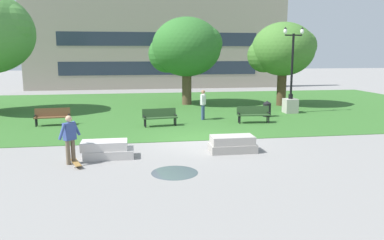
% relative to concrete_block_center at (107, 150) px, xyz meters
% --- Properties ---
extents(ground_plane, '(140.00, 140.00, 0.00)m').
position_rel_concrete_block_center_xyz_m(ground_plane, '(3.84, 2.10, -0.31)').
color(ground_plane, gray).
extents(grass_lawn, '(40.00, 20.00, 0.02)m').
position_rel_concrete_block_center_xyz_m(grass_lawn, '(3.84, 12.10, -0.30)').
color(grass_lawn, '#336628').
rests_on(grass_lawn, ground).
extents(concrete_block_center, '(1.88, 0.90, 0.64)m').
position_rel_concrete_block_center_xyz_m(concrete_block_center, '(0.00, 0.00, 0.00)').
color(concrete_block_center, '#BCB7B2').
rests_on(concrete_block_center, ground).
extents(concrete_block_left, '(1.80, 0.90, 0.64)m').
position_rel_concrete_block_center_xyz_m(concrete_block_left, '(4.79, 0.09, 0.00)').
color(concrete_block_left, '#9E9991').
rests_on(concrete_block_left, ground).
extents(person_skateboarder, '(0.68, 0.84, 1.71)m').
position_rel_concrete_block_center_xyz_m(person_skateboarder, '(-1.19, -0.58, 0.66)').
color(person_skateboarder, brown).
rests_on(person_skateboarder, ground).
extents(skateboard, '(0.53, 1.03, 0.14)m').
position_rel_concrete_block_center_xyz_m(skateboard, '(-0.98, -0.84, -0.22)').
color(skateboard, olive).
rests_on(skateboard, ground).
extents(puddle, '(1.52, 1.52, 0.01)m').
position_rel_concrete_block_center_xyz_m(puddle, '(2.27, -2.13, -0.30)').
color(puddle, '#47515B').
rests_on(puddle, ground).
extents(park_bench_near_left, '(1.83, 0.66, 0.90)m').
position_rel_concrete_block_center_xyz_m(park_bench_near_left, '(7.51, 5.81, 0.23)').
color(park_bench_near_left, '#284723').
rests_on(park_bench_near_left, grass_lawn).
extents(park_bench_near_right, '(1.86, 0.77, 0.90)m').
position_rel_concrete_block_center_xyz_m(park_bench_near_right, '(2.36, 5.72, 0.23)').
color(park_bench_near_right, '#284723').
rests_on(park_bench_near_right, grass_lawn).
extents(park_bench_far_left, '(1.83, 0.64, 0.90)m').
position_rel_concrete_block_center_xyz_m(park_bench_far_left, '(-3.25, 6.77, 0.23)').
color(park_bench_far_left, brown).
rests_on(park_bench_far_left, grass_lawn).
extents(lamp_post_right, '(1.32, 0.80, 5.36)m').
position_rel_concrete_block_center_xyz_m(lamp_post_right, '(10.93, 8.75, 0.79)').
color(lamp_post_right, '#ADA89E').
rests_on(lamp_post_right, grass_lawn).
extents(tree_far_right, '(5.27, 5.02, 6.34)m').
position_rel_concrete_block_center_xyz_m(tree_far_right, '(4.89, 13.70, 3.85)').
color(tree_far_right, brown).
rests_on(tree_far_right, grass_lawn).
extents(tree_near_right, '(4.68, 4.46, 5.94)m').
position_rel_concrete_block_center_xyz_m(tree_near_right, '(11.63, 12.13, 3.69)').
color(tree_near_right, '#4C3823').
rests_on(tree_near_right, grass_lawn).
extents(trash_bin, '(0.49, 0.49, 0.96)m').
position_rel_concrete_block_center_xyz_m(trash_bin, '(8.95, 7.61, 0.20)').
color(trash_bin, black).
rests_on(trash_bin, grass_lawn).
extents(person_bystander_near_lawn, '(0.38, 0.69, 1.71)m').
position_rel_concrete_block_center_xyz_m(person_bystander_near_lawn, '(4.96, 7.20, 0.68)').
color(person_bystander_near_lawn, '#384C7A').
rests_on(person_bystander_near_lawn, grass_lawn).
extents(building_facade_distant, '(27.68, 1.03, 9.82)m').
position_rel_concrete_block_center_xyz_m(building_facade_distant, '(3.96, 26.59, 4.59)').
color(building_facade_distant, gray).
rests_on(building_facade_distant, ground).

